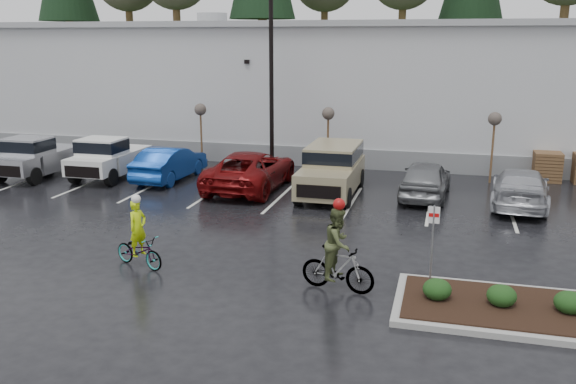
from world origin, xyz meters
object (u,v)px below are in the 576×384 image
(sapling_mid, at_px, (328,117))
(fire_lane_sign, at_px, (433,235))
(pickup_white, at_px, (113,156))
(car_red, at_px, (251,170))
(pallet_stack_a, at_px, (547,166))
(lamppost, at_px, (271,53))
(car_grey, at_px, (425,179))
(sapling_west, at_px, (200,113))
(car_blue, at_px, (170,163))
(cyclist_hivis, at_px, (139,244))
(suv_tan, at_px, (331,171))
(cyclist_olive, at_px, (338,258))
(pickup_silver, at_px, (41,155))
(sapling_east, at_px, (495,123))
(car_far_silver, at_px, (520,188))

(sapling_mid, xyz_separation_m, fire_lane_sign, (5.30, -12.80, -1.32))
(pickup_white, distance_m, car_red, 7.06)
(pallet_stack_a, bearing_deg, lamppost, -170.91)
(lamppost, bearing_deg, sapling_mid, 21.80)
(car_red, bearing_deg, car_grey, -175.54)
(sapling_west, height_order, pickup_white, sapling_west)
(car_blue, bearing_deg, cyclist_hivis, 113.31)
(lamppost, bearing_deg, suv_tan, -41.48)
(pickup_white, height_order, car_grey, pickup_white)
(car_red, xyz_separation_m, cyclist_olive, (5.60, -9.89, 0.07))
(cyclist_olive, bearing_deg, suv_tan, 22.10)
(cyclist_olive, bearing_deg, pickup_silver, 68.67)
(sapling_mid, bearing_deg, pallet_stack_a, 5.71)
(sapling_east, xyz_separation_m, cyclist_hivis, (-10.31, -13.50, -2.06))
(car_grey, bearing_deg, car_blue, 2.43)
(sapling_west, xyz_separation_m, fire_lane_sign, (11.80, -12.80, -1.32))
(car_far_silver, height_order, cyclist_hivis, cyclist_hivis)
(pickup_white, xyz_separation_m, cyclist_olive, (12.63, -10.55, -0.08))
(suv_tan, relative_size, car_grey, 1.12)
(car_grey, bearing_deg, car_red, 7.02)
(pallet_stack_a, bearing_deg, suv_tan, -150.84)
(sapling_west, relative_size, cyclist_olive, 1.29)
(sapling_east, height_order, cyclist_hivis, sapling_east)
(sapling_west, bearing_deg, car_blue, -94.82)
(sapling_east, relative_size, suv_tan, 0.63)
(fire_lane_sign, relative_size, suv_tan, 0.43)
(sapling_west, relative_size, car_far_silver, 0.63)
(pickup_white, xyz_separation_m, car_grey, (14.40, -0.26, -0.20))
(pickup_silver, relative_size, cyclist_hivis, 2.43)
(pallet_stack_a, bearing_deg, sapling_east, -158.20)
(sapling_mid, height_order, suv_tan, sapling_mid)
(cyclist_olive, bearing_deg, car_grey, 0.49)
(car_blue, xyz_separation_m, cyclist_hivis, (3.95, -10.34, -0.11))
(suv_tan, bearing_deg, cyclist_hivis, -111.70)
(car_blue, distance_m, car_grey, 11.53)
(cyclist_olive, bearing_deg, sapling_mid, 22.50)
(lamppost, relative_size, car_far_silver, 1.81)
(pickup_silver, relative_size, car_grey, 1.14)
(sapling_mid, distance_m, fire_lane_sign, 13.92)
(car_red, bearing_deg, fire_lane_sign, 132.79)
(sapling_east, bearing_deg, fire_lane_sign, -99.75)
(sapling_mid, relative_size, car_far_silver, 0.63)
(sapling_east, bearing_deg, pallet_stack_a, 21.80)
(fire_lane_sign, distance_m, car_far_silver, 9.48)
(sapling_east, relative_size, cyclist_olive, 1.29)
(lamppost, bearing_deg, sapling_east, 5.71)
(car_red, height_order, car_far_silver, car_red)
(car_blue, bearing_deg, fire_lane_sign, 143.77)
(pallet_stack_a, height_order, fire_lane_sign, fire_lane_sign)
(pickup_silver, bearing_deg, sapling_east, 10.66)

